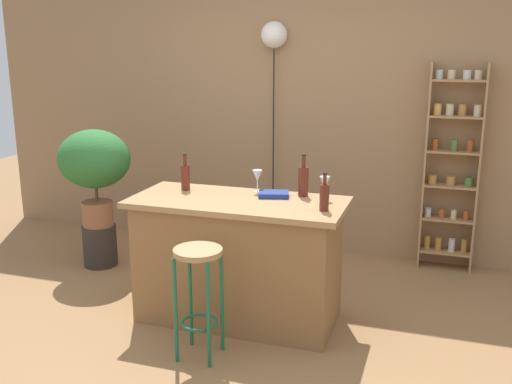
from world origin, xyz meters
TOP-DOWN VIEW (x-y plane):
  - ground at (0.00, 0.00)m, footprint 12.00×12.00m
  - back_wall at (0.00, 1.95)m, footprint 6.40×0.10m
  - kitchen_counter at (0.00, 0.30)m, footprint 1.49×0.68m
  - bar_stool at (-0.05, -0.28)m, footprint 0.30×0.30m
  - spice_shelf at (1.40, 1.80)m, footprint 0.46×0.16m
  - plant_stool at (-1.53, 0.90)m, footprint 0.30×0.30m
  - potted_plant at (-1.53, 0.90)m, footprint 0.63×0.57m
  - bottle_wine_red at (-0.46, 0.44)m, footprint 0.07×0.07m
  - bottle_soda_blue at (0.62, 0.21)m, footprint 0.06×0.06m
  - bottle_sauce_amber at (0.40, 0.54)m, footprint 0.07×0.07m
  - wine_glass_left at (0.57, 0.48)m, footprint 0.07×0.07m
  - wine_glass_center at (0.06, 0.54)m, footprint 0.07×0.07m
  - cookbook at (0.21, 0.45)m, footprint 0.24×0.20m
  - pendant_globe_light at (-0.20, 1.84)m, footprint 0.24×0.24m

SIDE VIEW (x-z plane):
  - ground at x=0.00m, z-range 0.00..0.00m
  - plant_stool at x=-1.53m, z-range 0.00..0.37m
  - kitchen_counter at x=0.00m, z-range 0.00..0.89m
  - bar_stool at x=-0.05m, z-range 0.16..0.88m
  - cookbook at x=0.21m, z-range 0.89..0.92m
  - spice_shelf at x=1.40m, z-range 0.02..1.81m
  - potted_plant at x=-1.53m, z-range 0.50..1.36m
  - bottle_soda_blue at x=0.62m, z-range 0.86..1.11m
  - bottle_wine_red at x=-0.46m, z-range 0.85..1.12m
  - bottle_sauce_amber at x=0.40m, z-range 0.85..1.15m
  - wine_glass_left at x=0.57m, z-range 0.92..1.09m
  - wine_glass_center at x=0.06m, z-range 0.92..1.09m
  - back_wall at x=0.00m, z-range 0.00..2.80m
  - pendant_globe_light at x=-0.20m, z-range 0.92..3.05m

